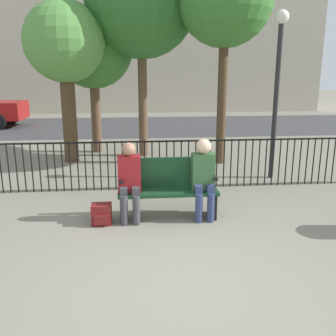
{
  "coord_description": "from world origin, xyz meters",
  "views": [
    {
      "loc": [
        -0.52,
        -3.54,
        2.22
      ],
      "look_at": [
        0.0,
        1.89,
        0.8
      ],
      "focal_mm": 40.0,
      "sensor_mm": 36.0,
      "label": 1
    }
  ],
  "objects_px": {
    "tree_2": "(65,44)",
    "lamp_post": "(278,69)",
    "park_bench": "(168,186)",
    "tree_3": "(141,1)",
    "seated_person_0": "(130,178)",
    "tree_1": "(93,49)",
    "backpack": "(102,214)",
    "seated_person_1": "(203,174)"
  },
  "relations": [
    {
      "from": "tree_3",
      "to": "lamp_post",
      "type": "distance_m",
      "value": 3.93
    },
    {
      "from": "seated_person_0",
      "to": "lamp_post",
      "type": "height_order",
      "value": "lamp_post"
    },
    {
      "from": "seated_person_0",
      "to": "backpack",
      "type": "height_order",
      "value": "seated_person_0"
    },
    {
      "from": "seated_person_0",
      "to": "tree_1",
      "type": "relative_size",
      "value": 0.31
    },
    {
      "from": "backpack",
      "to": "tree_1",
      "type": "xyz_separation_m",
      "value": [
        -0.51,
        5.24,
        2.63
      ]
    },
    {
      "from": "park_bench",
      "to": "tree_3",
      "type": "distance_m",
      "value": 5.55
    },
    {
      "from": "park_bench",
      "to": "tree_3",
      "type": "relative_size",
      "value": 0.29
    },
    {
      "from": "park_bench",
      "to": "backpack",
      "type": "height_order",
      "value": "park_bench"
    },
    {
      "from": "tree_1",
      "to": "lamp_post",
      "type": "xyz_separation_m",
      "value": [
        3.93,
        -3.03,
        -0.53
      ]
    },
    {
      "from": "park_bench",
      "to": "tree_1",
      "type": "bearing_deg",
      "value": 106.84
    },
    {
      "from": "backpack",
      "to": "park_bench",
      "type": "bearing_deg",
      "value": 12.7
    },
    {
      "from": "tree_2",
      "to": "lamp_post",
      "type": "bearing_deg",
      "value": -23.37
    },
    {
      "from": "seated_person_0",
      "to": "lamp_post",
      "type": "distance_m",
      "value": 3.99
    },
    {
      "from": "seated_person_0",
      "to": "backpack",
      "type": "distance_m",
      "value": 0.68
    },
    {
      "from": "park_bench",
      "to": "tree_1",
      "type": "relative_size",
      "value": 0.39
    },
    {
      "from": "park_bench",
      "to": "lamp_post",
      "type": "distance_m",
      "value": 3.59
    },
    {
      "from": "park_bench",
      "to": "tree_2",
      "type": "relative_size",
      "value": 0.4
    },
    {
      "from": "seated_person_0",
      "to": "tree_1",
      "type": "bearing_deg",
      "value": 100.33
    },
    {
      "from": "park_bench",
      "to": "tree_2",
      "type": "distance_m",
      "value": 5.01
    },
    {
      "from": "park_bench",
      "to": "tree_2",
      "type": "bearing_deg",
      "value": 117.76
    },
    {
      "from": "seated_person_0",
      "to": "tree_3",
      "type": "distance_m",
      "value": 5.55
    },
    {
      "from": "park_bench",
      "to": "seated_person_0",
      "type": "xyz_separation_m",
      "value": [
        -0.58,
        -0.13,
        0.19
      ]
    },
    {
      "from": "tree_2",
      "to": "seated_person_0",
      "type": "bearing_deg",
      "value": -69.89
    },
    {
      "from": "tree_1",
      "to": "park_bench",
      "type": "bearing_deg",
      "value": -73.16
    },
    {
      "from": "backpack",
      "to": "lamp_post",
      "type": "height_order",
      "value": "lamp_post"
    },
    {
      "from": "backpack",
      "to": "lamp_post",
      "type": "xyz_separation_m",
      "value": [
        3.42,
        2.21,
        2.1
      ]
    },
    {
      "from": "seated_person_1",
      "to": "tree_1",
      "type": "distance_m",
      "value": 5.91
    },
    {
      "from": "tree_2",
      "to": "lamp_post",
      "type": "height_order",
      "value": "tree_2"
    },
    {
      "from": "park_bench",
      "to": "tree_3",
      "type": "height_order",
      "value": "tree_3"
    },
    {
      "from": "tree_2",
      "to": "tree_1",
      "type": "bearing_deg",
      "value": 63.6
    },
    {
      "from": "seated_person_0",
      "to": "tree_2",
      "type": "distance_m",
      "value": 4.81
    },
    {
      "from": "tree_1",
      "to": "lamp_post",
      "type": "height_order",
      "value": "tree_1"
    },
    {
      "from": "tree_2",
      "to": "lamp_post",
      "type": "relative_size",
      "value": 1.14
    },
    {
      "from": "backpack",
      "to": "tree_1",
      "type": "bearing_deg",
      "value": 95.56
    },
    {
      "from": "seated_person_0",
      "to": "tree_1",
      "type": "xyz_separation_m",
      "value": [
        -0.94,
        5.14,
        2.11
      ]
    },
    {
      "from": "park_bench",
      "to": "seated_person_1",
      "type": "relative_size",
      "value": 1.23
    },
    {
      "from": "tree_3",
      "to": "park_bench",
      "type": "bearing_deg",
      "value": -86.96
    },
    {
      "from": "backpack",
      "to": "tree_2",
      "type": "bearing_deg",
      "value": 104.28
    },
    {
      "from": "seated_person_0",
      "to": "tree_3",
      "type": "relative_size",
      "value": 0.23
    },
    {
      "from": "seated_person_1",
      "to": "backpack",
      "type": "distance_m",
      "value": 1.64
    },
    {
      "from": "tree_2",
      "to": "lamp_post",
      "type": "xyz_separation_m",
      "value": [
        4.48,
        -1.93,
        -0.57
      ]
    },
    {
      "from": "lamp_post",
      "to": "tree_2",
      "type": "bearing_deg",
      "value": 156.63
    }
  ]
}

